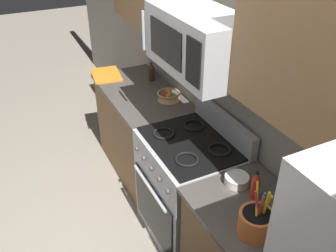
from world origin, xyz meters
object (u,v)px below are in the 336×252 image
Objects in this scene: utensil_crock at (256,222)px; bottle_soy at (152,72)px; bottle_hot_sauce at (255,186)px; range_oven at (189,188)px; microwave at (199,42)px; fruit_basket at (168,95)px; prep_bowl at (237,179)px; bottle_vinegar at (315,225)px; cutting_board at (106,75)px.

utensil_crock is 2.07m from bottle_soy.
bottle_soy is 1.82m from bottle_hot_sauce.
range_oven is 1.22m from microwave.
range_oven is 5.97× the size of bottle_soy.
fruit_basket is 1.36m from bottle_hot_sauce.
utensil_crock reaches higher than prep_bowl.
bottle_soy is 1.15× the size of prep_bowl.
bottle_soy is 2.20m from bottle_vinegar.
fruit_basket is at bearing 23.67° from cutting_board.
microwave is at bearing -10.39° from fruit_basket.
bottle_hot_sauce reaches higher than prep_bowl.
prep_bowl is at bearing 6.46° from cutting_board.
microwave is 1.66m from cutting_board.
utensil_crock reaches higher than fruit_basket.
utensil_crock is 1.70× the size of bottle_hot_sauce.
fruit_basket reaches higher than cutting_board.
utensil_crock reaches higher than cutting_board.
cutting_board is 2.07× the size of bottle_soy.
fruit_basket is 1.22m from prep_bowl.
range_oven is at bearing -175.12° from prep_bowl.
microwave is at bearing 8.07° from cutting_board.
bottle_vinegar reaches higher than range_oven.
microwave is 3.79× the size of fruit_basket.
microwave is at bearing 90.01° from range_oven.
bottle_hot_sauce reaches higher than range_oven.
utensil_crock is (0.90, -0.10, 0.52)m from range_oven.
bottle_vinegar is 0.55m from prep_bowl.
bottle_hot_sauce is at bearing 6.64° from cutting_board.
cutting_board is 1.95× the size of bottle_vinegar.
bottle_vinegar is at bearing 0.05° from fruit_basket.
fruit_basket is 1.75m from bottle_vinegar.
utensil_crock is at bearing -6.61° from range_oven.
bottle_hot_sauce is at bearing 5.81° from range_oven.
prep_bowl is (-0.15, -0.02, -0.06)m from bottle_hot_sauce.
range_oven is 1.04m from utensil_crock.
cutting_board is (-1.46, -0.18, 0.44)m from range_oven.
bottle_vinegar reaches higher than cutting_board.
utensil_crock is at bearing -8.32° from microwave.
bottle_hot_sauce and bottle_vinegar have the same top height.
bottle_vinegar is (2.20, -0.04, 0.01)m from bottle_soy.
prep_bowl is (0.52, 0.02, -0.75)m from microwave.
cutting_board is at bearing -172.40° from bottle_vinegar.
fruit_basket is at bearing 169.61° from microwave.
microwave is 4.10× the size of bottle_hot_sauce.
microwave is at bearing -176.52° from bottle_hot_sauce.
microwave is 0.96m from bottle_hot_sauce.
microwave is 2.42× the size of utensil_crock.
utensil_crock is 1.57× the size of fruit_basket.
bottle_hot_sauce is at bearing -4.01° from bottle_soy.
utensil_crock is 1.80× the size of bottle_soy.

